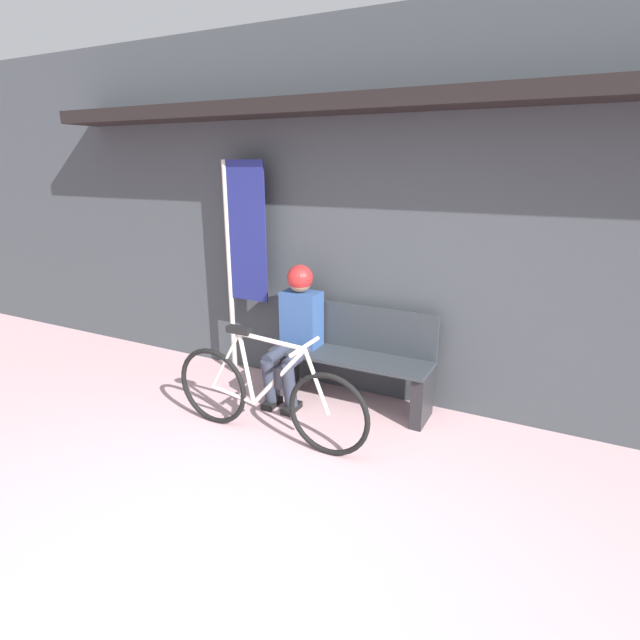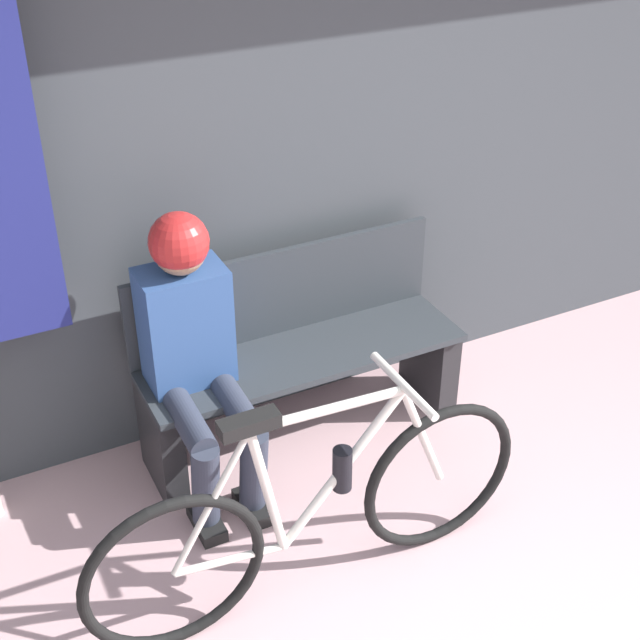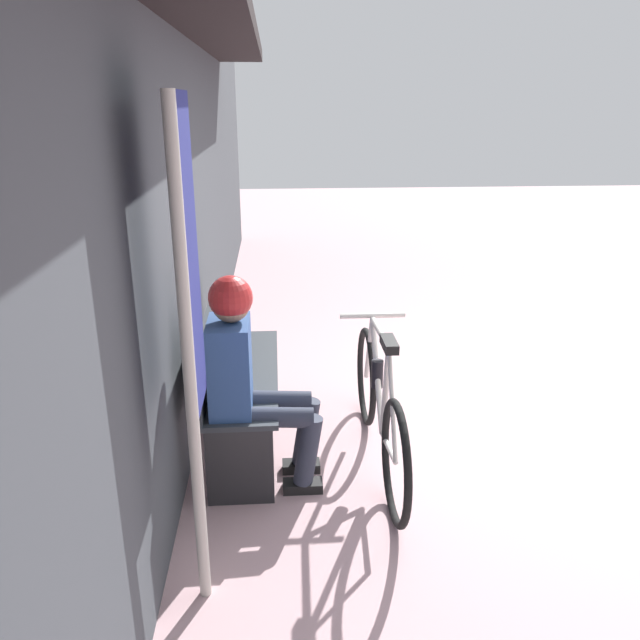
{
  "view_description": "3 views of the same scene",
  "coord_description": "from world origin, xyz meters",
  "px_view_note": "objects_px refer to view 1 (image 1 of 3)",
  "views": [
    {
      "loc": [
        1.44,
        -1.61,
        2.06
      ],
      "look_at": [
        -0.2,
        1.6,
        0.92
      ],
      "focal_mm": 28.0,
      "sensor_mm": 36.0,
      "label": 1
    },
    {
      "loc": [
        -1.52,
        -0.77,
        2.61
      ],
      "look_at": [
        -0.31,
        1.62,
        0.93
      ],
      "focal_mm": 50.0,
      "sensor_mm": 36.0,
      "label": 2
    },
    {
      "loc": [
        -3.72,
        1.87,
        2.05
      ],
      "look_at": [
        -0.5,
        1.64,
        0.91
      ],
      "focal_mm": 35.0,
      "sensor_mm": 36.0,
      "label": 3
    }
  ],
  "objects_px": {
    "bicycle": "(267,395)",
    "banner_pole": "(241,246)",
    "park_bench_near": "(352,361)",
    "person_seated": "(296,323)"
  },
  "relations": [
    {
      "from": "park_bench_near",
      "to": "person_seated",
      "type": "xyz_separation_m",
      "value": [
        -0.5,
        -0.1,
        0.31
      ]
    },
    {
      "from": "person_seated",
      "to": "banner_pole",
      "type": "relative_size",
      "value": 0.58
    },
    {
      "from": "park_bench_near",
      "to": "banner_pole",
      "type": "height_order",
      "value": "banner_pole"
    },
    {
      "from": "bicycle",
      "to": "banner_pole",
      "type": "height_order",
      "value": "banner_pole"
    },
    {
      "from": "banner_pole",
      "to": "bicycle",
      "type": "bearing_deg",
      "value": -47.41
    },
    {
      "from": "bicycle",
      "to": "person_seated",
      "type": "xyz_separation_m",
      "value": [
        -0.16,
        0.74,
        0.34
      ]
    },
    {
      "from": "park_bench_near",
      "to": "bicycle",
      "type": "relative_size",
      "value": 0.83
    },
    {
      "from": "bicycle",
      "to": "person_seated",
      "type": "height_order",
      "value": "person_seated"
    },
    {
      "from": "park_bench_near",
      "to": "banner_pole",
      "type": "bearing_deg",
      "value": 176.3
    },
    {
      "from": "park_bench_near",
      "to": "person_seated",
      "type": "bearing_deg",
      "value": -168.11
    }
  ]
}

